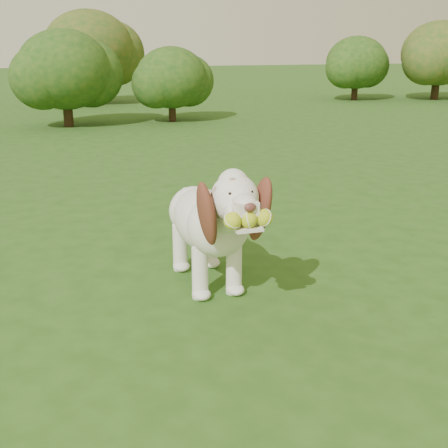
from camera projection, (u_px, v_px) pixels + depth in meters
name	position (u px, v px, depth m)	size (l,w,h in m)	color
ground	(318.00, 312.00, 3.21)	(80.00, 80.00, 0.00)	#244A15
dog	(210.00, 219.00, 3.40)	(0.45, 1.28, 0.84)	white
shrub_i	(89.00, 49.00, 14.19)	(2.26, 2.26, 2.34)	#382314
shrub_f	(356.00, 63.00, 15.42)	(1.66, 1.66, 1.72)	#382314
shrub_b	(64.00, 70.00, 10.24)	(1.70, 1.70, 1.76)	#382314
shrub_h	(439.00, 53.00, 15.51)	(2.06, 2.06, 2.13)	#382314
shrub_c	(171.00, 78.00, 11.01)	(1.40, 1.40, 1.45)	#382314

